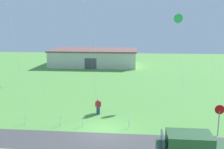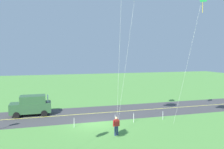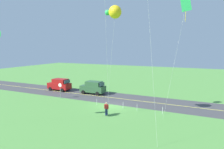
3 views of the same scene
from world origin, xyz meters
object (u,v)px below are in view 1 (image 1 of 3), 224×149
(kite_green_far, at_px, (178,19))
(person_adult_near, at_px, (98,106))
(warehouse_distant, at_px, (94,57))
(kite_blue_mid, at_px, (82,1))
(stop_sign, at_px, (219,114))

(kite_green_far, bearing_deg, person_adult_near, -138.75)
(kite_green_far, bearing_deg, warehouse_distant, 120.50)
(person_adult_near, distance_m, warehouse_distant, 31.60)
(kite_blue_mid, bearing_deg, warehouse_distant, 88.86)
(stop_sign, bearing_deg, kite_green_far, 98.91)
(kite_green_far, relative_size, warehouse_distant, 0.55)
(stop_sign, height_order, kite_blue_mid, kite_blue_mid)
(kite_blue_mid, bearing_deg, person_adult_near, -74.32)
(kite_green_far, xyz_separation_m, warehouse_distant, (-13.93, 23.64, -7.71))
(kite_blue_mid, height_order, kite_green_far, kite_blue_mid)
(stop_sign, relative_size, kite_blue_mid, 0.19)
(person_adult_near, bearing_deg, kite_green_far, -5.78)
(person_adult_near, distance_m, kite_green_far, 14.24)
(person_adult_near, xyz_separation_m, warehouse_distant, (-5.40, 31.12, 0.89))
(stop_sign, relative_size, warehouse_distant, 0.14)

